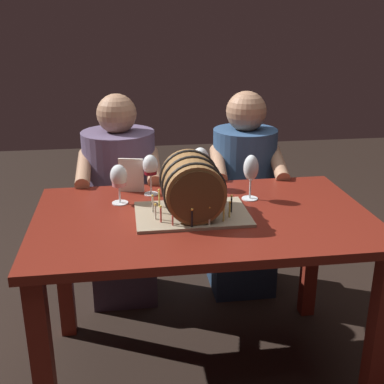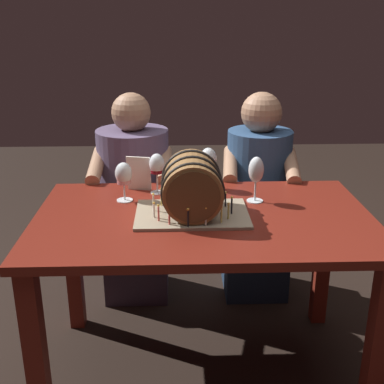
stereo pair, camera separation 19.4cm
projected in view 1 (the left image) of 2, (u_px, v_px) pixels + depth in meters
name	position (u px, v px, depth m)	size (l,w,h in m)	color
ground_plane	(202.00, 366.00, 2.24)	(8.00, 8.00, 0.00)	black
dining_table	(203.00, 241.00, 2.03)	(1.36, 0.82, 0.74)	maroon
barrel_cake	(192.00, 188.00, 1.94)	(0.45, 0.31, 0.25)	gray
wine_glass_red	(150.00, 167.00, 2.17)	(0.07, 0.07, 0.18)	white
wine_glass_white	(200.00, 161.00, 2.25)	(0.08, 0.08, 0.19)	white
wine_glass_rose	(119.00, 178.00, 2.07)	(0.07, 0.07, 0.17)	white
wine_glass_empty	(251.00, 169.00, 2.11)	(0.07, 0.07, 0.20)	white
menu_card	(131.00, 175.00, 2.21)	(0.11, 0.01, 0.16)	silver
person_seated_left	(121.00, 206.00, 2.63)	(0.41, 0.48, 1.14)	#372D40
person_seated_right	(243.00, 203.00, 2.72)	(0.41, 0.49, 1.14)	#1B2D46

